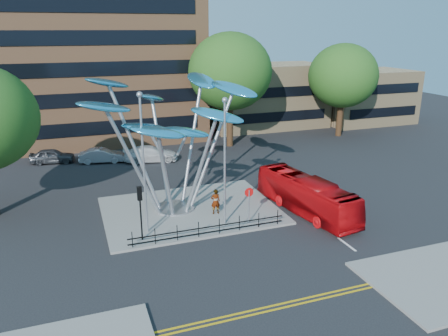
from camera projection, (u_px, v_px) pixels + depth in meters
name	position (u px, v px, depth m)	size (l,w,h in m)	color
ground	(234.00, 247.00, 25.90)	(120.00, 120.00, 0.00)	black
traffic_island	(190.00, 210.00, 30.93)	(12.00, 9.00, 0.15)	slate
double_yellow_near	(280.00, 304.00, 20.53)	(40.00, 0.12, 0.01)	gold
double_yellow_far	(283.00, 308.00, 20.26)	(40.00, 0.12, 0.01)	gold
brick_tower	(80.00, 3.00, 48.03)	(25.00, 15.00, 30.00)	#996542
low_building_near	(266.00, 96.00, 56.72)	(15.00, 8.00, 8.00)	tan
low_building_far	(365.00, 96.00, 59.60)	(12.00, 8.00, 7.00)	tan
tree_right	(230.00, 72.00, 45.73)	(8.80, 8.80, 12.11)	black
tree_far	(343.00, 76.00, 50.54)	(8.00, 8.00, 10.81)	black
leaf_sculpture	(170.00, 115.00, 29.11)	(12.72, 9.54, 9.51)	#9EA0A5
street_lamp_left	(143.00, 152.00, 25.94)	(0.36, 0.36, 8.80)	#9EA0A5
street_lamp_right	(225.00, 151.00, 27.19)	(0.36, 0.36, 8.30)	#9EA0A5
traffic_light_island	(140.00, 202.00, 25.72)	(0.28, 0.18, 3.42)	black
no_entry_sign_island	(249.00, 199.00, 28.25)	(0.60, 0.10, 2.45)	#9EA0A5
pedestrian_railing_front	(209.00, 229.00, 26.93)	(10.00, 0.06, 1.00)	black
red_bus	(306.00, 195.00, 30.44)	(2.15, 9.17, 2.56)	#B9080C
pedestrian	(216.00, 201.00, 29.95)	(0.65, 0.43, 1.78)	gray
parked_car_left	(52.00, 156.00, 41.79)	(1.66, 4.12, 1.40)	#414348
parked_car_mid	(102.00, 155.00, 41.98)	(1.47, 4.22, 1.39)	#A1A2A8
parked_car_right	(151.00, 154.00, 42.33)	(2.10, 5.17, 1.50)	silver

